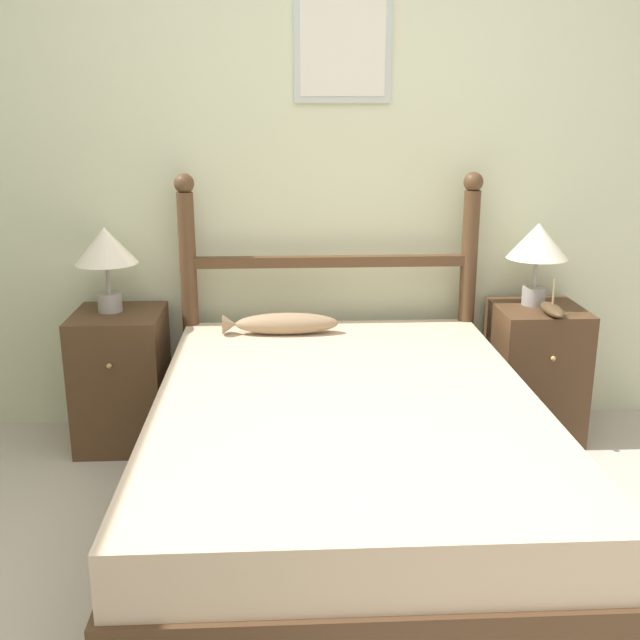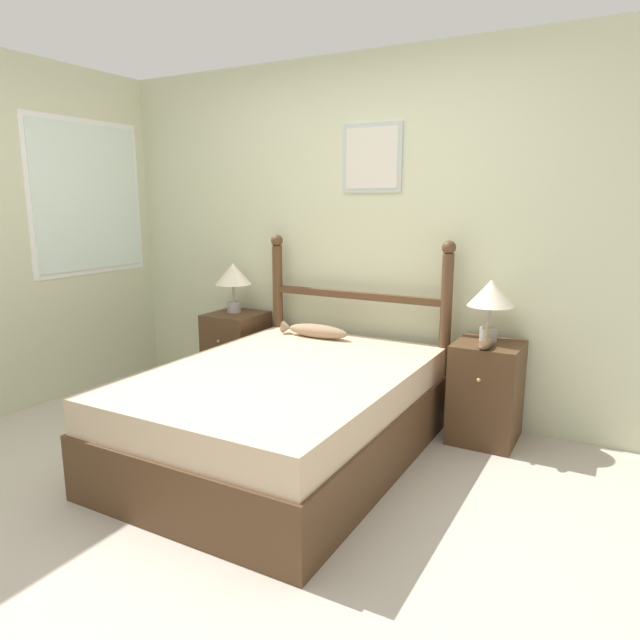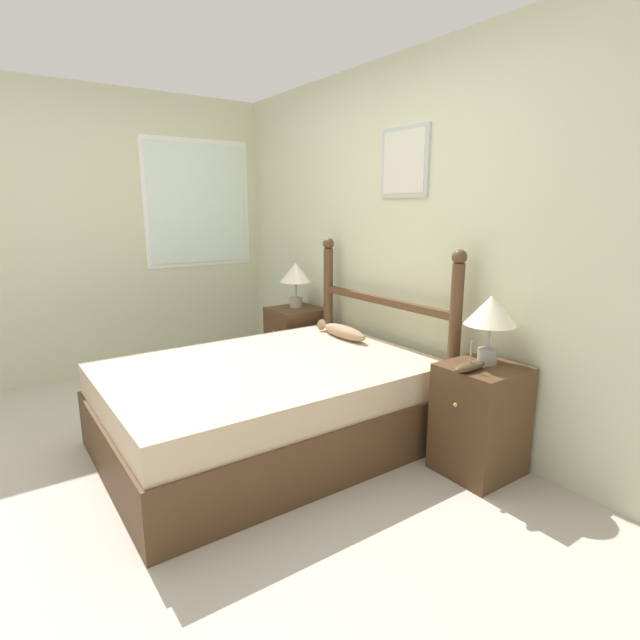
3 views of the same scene
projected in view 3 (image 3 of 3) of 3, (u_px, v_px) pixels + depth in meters
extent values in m
plane|color=#B7AD9E|center=(176.00, 468.00, 2.98)|extent=(16.00, 16.00, 0.00)
cube|color=beige|center=(395.00, 242.00, 3.66)|extent=(6.40, 0.06, 2.55)
cube|color=#ADB7B2|center=(405.00, 162.00, 3.43)|extent=(0.45, 0.02, 0.48)
cube|color=beige|center=(403.00, 162.00, 3.42)|extent=(0.39, 0.01, 0.42)
cube|color=beige|center=(84.00, 236.00, 4.40)|extent=(0.06, 6.40, 2.55)
cube|color=white|center=(198.00, 204.00, 4.90)|extent=(0.01, 1.08, 1.22)
cube|color=silver|center=(199.00, 204.00, 4.89)|extent=(0.01, 1.00, 1.14)
cube|color=#4C331E|center=(269.00, 419.00, 3.25)|extent=(1.43, 2.01, 0.36)
cube|color=#CCB293|center=(268.00, 378.00, 3.18)|extent=(1.39, 1.97, 0.19)
cylinder|color=#4C331E|center=(328.00, 319.00, 4.23)|extent=(0.08, 0.08, 1.19)
sphere|color=#4C331E|center=(328.00, 244.00, 4.09)|extent=(0.09, 0.09, 0.09)
cylinder|color=#4C331E|center=(453.00, 357.00, 3.15)|extent=(0.08, 0.08, 1.19)
sphere|color=#4C331E|center=(459.00, 257.00, 3.01)|extent=(0.09, 0.09, 0.09)
cube|color=#4C331E|center=(383.00, 301.00, 3.63)|extent=(1.35, 0.06, 0.05)
cube|color=#4C331E|center=(296.00, 343.00, 4.48)|extent=(0.41, 0.43, 0.65)
sphere|color=tan|center=(274.00, 332.00, 4.32)|extent=(0.02, 0.02, 0.02)
cube|color=#4C331E|center=(480.00, 419.00, 2.89)|extent=(0.41, 0.43, 0.65)
sphere|color=tan|center=(455.00, 405.00, 2.73)|extent=(0.02, 0.02, 0.02)
cylinder|color=gray|center=(296.00, 302.00, 4.44)|extent=(0.11, 0.11, 0.09)
cylinder|color=gray|center=(296.00, 290.00, 4.42)|extent=(0.02, 0.02, 0.14)
cone|color=beige|center=(296.00, 272.00, 4.38)|extent=(0.29, 0.29, 0.17)
cylinder|color=gray|center=(487.00, 356.00, 2.85)|extent=(0.11, 0.11, 0.09)
cylinder|color=gray|center=(489.00, 337.00, 2.82)|extent=(0.02, 0.02, 0.14)
cone|color=beige|center=(491.00, 310.00, 2.79)|extent=(0.29, 0.29, 0.17)
ellipsoid|color=#4C3823|center=(470.00, 366.00, 2.72)|extent=(0.08, 0.24, 0.05)
cylinder|color=#997F56|center=(471.00, 352.00, 2.71)|extent=(0.01, 0.01, 0.12)
ellipsoid|color=#997A5B|center=(344.00, 332.00, 3.75)|extent=(0.48, 0.12, 0.10)
cone|color=#997A5B|center=(324.00, 325.00, 3.97)|extent=(0.06, 0.09, 0.09)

